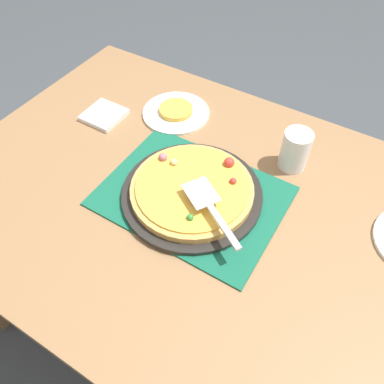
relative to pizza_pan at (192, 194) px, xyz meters
name	(u,v)px	position (x,y,z in m)	size (l,w,h in m)	color
ground_plane	(192,309)	(0.00, 0.00, -0.76)	(8.00, 8.00, 0.00)	#3D4247
dining_table	(192,220)	(0.00, 0.00, -0.12)	(1.40, 1.00, 0.75)	olive
placemat	(192,196)	(0.00, 0.00, -0.01)	(0.48, 0.36, 0.01)	#145B42
pizza_pan	(192,194)	(0.00, 0.00, 0.00)	(0.38, 0.38, 0.01)	black
pizza	(192,189)	(0.00, 0.00, 0.02)	(0.33, 0.33, 0.05)	tan
plate_far_right	(176,113)	(-0.23, 0.27, -0.01)	(0.22, 0.22, 0.01)	white
served_slice_right	(176,110)	(-0.23, 0.27, 0.01)	(0.11, 0.11, 0.02)	gold
cup_far	(295,150)	(0.18, 0.25, 0.05)	(0.08, 0.08, 0.12)	white
pizza_server	(210,206)	(0.08, -0.05, 0.06)	(0.22, 0.16, 0.01)	silver
napkin_stack	(104,115)	(-0.42, 0.14, -0.01)	(0.12, 0.12, 0.02)	white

